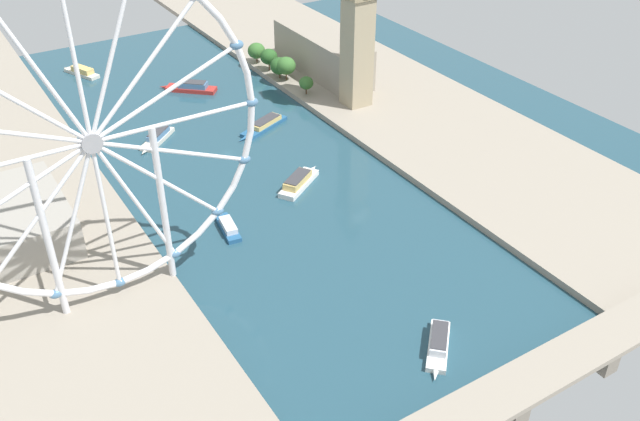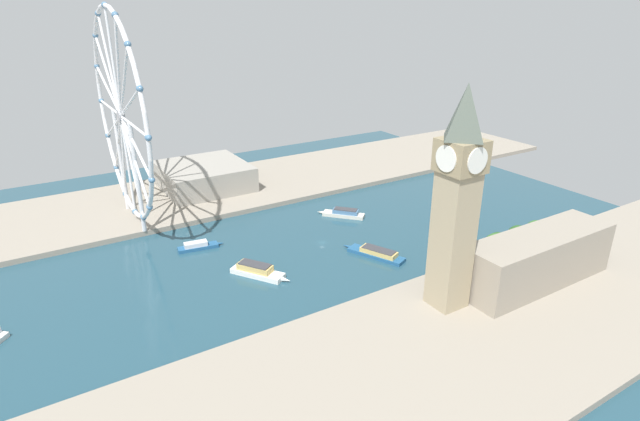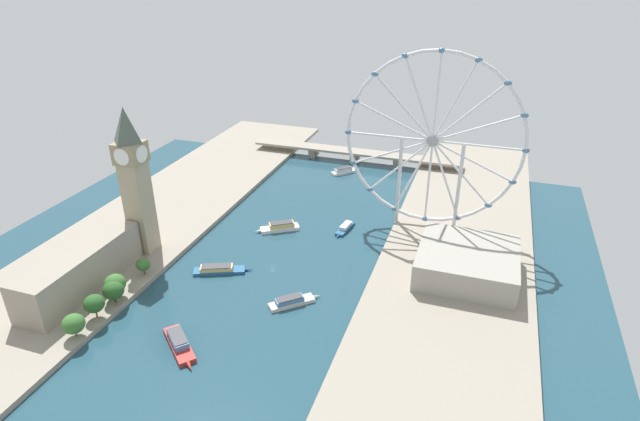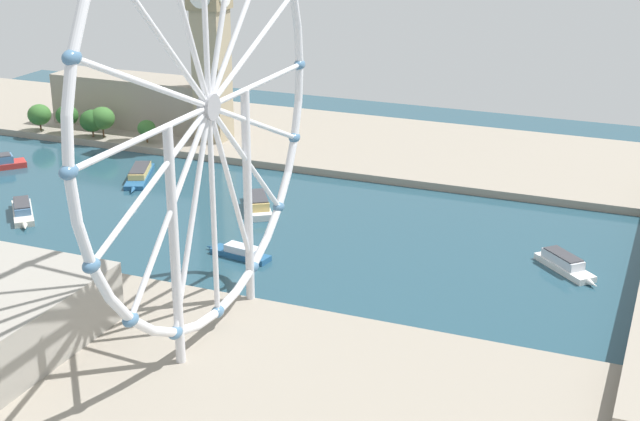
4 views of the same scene
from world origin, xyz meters
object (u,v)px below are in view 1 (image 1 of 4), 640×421
Objects in this scene: tour_boat_0 at (82,72)px; tour_boat_2 at (191,87)px; tour_boat_3 at (299,181)px; clock_tower at (358,18)px; tour_boat_5 at (439,343)px; tour_boat_4 at (264,125)px; ferris_wheel at (92,144)px; river_bridge at (507,395)px; parliament_block at (322,54)px; tour_boat_1 at (228,226)px; tour_boat_6 at (157,137)px.

tour_boat_0 is 1.01× the size of tour_boat_2.
tour_boat_3 is at bearing 131.42° from tour_boat_2.
clock_tower reaches higher than tour_boat_5.
clock_tower is 2.66× the size of tour_boat_4.
tour_boat_5 is at bearing 57.59° from tour_boat_4.
tour_boat_5 is at bearing 135.34° from ferris_wheel.
clock_tower reaches higher than river_bridge.
ferris_wheel is 3.44× the size of tour_boat_4.
river_bridge is at bearing 125.74° from ferris_wheel.
tour_boat_2 is (75.23, -22.72, -12.35)m from parliament_block.
tour_boat_4 is (61.76, 41.60, -12.80)m from parliament_block.
ferris_wheel reaches higher than tour_boat_0.
tour_boat_1 is at bearing 165.52° from tour_boat_3.
tour_boat_4 is at bearing 43.39° from tour_boat_3.
tour_boat_2 is at bearing -170.62° from tour_boat_6.
tour_boat_6 is at bearing -83.67° from river_bridge.
tour_boat_3 is (-93.15, -33.62, -60.29)m from ferris_wheel.
tour_boat_2 is at bearing 56.43° from tour_boat_3.
ferris_wheel is 115.94m from tour_boat_3.
tour_boat_0 is 296.41m from tour_boat_5.
parliament_block is 3.18× the size of tour_boat_1.
tour_boat_2 reaches higher than tour_boat_1.
tour_boat_2 is (-14.75, -267.95, -5.21)m from river_bridge.
river_bridge is 268.40m from tour_boat_2.
tour_boat_2 reaches higher than tour_boat_6.
parliament_block is at bearing -158.49° from tour_boat_5.
ferris_wheel is at bearing 101.04° from tour_boat_2.
clock_tower is 3.71× the size of tour_boat_1.
tour_boat_5 is (89.15, 214.24, -12.53)m from parliament_block.
tour_boat_4 is 1.38× the size of tour_boat_6.
tour_boat_3 is 61.59m from tour_boat_4.
tour_boat_2 reaches higher than tour_boat_4.
parliament_block is at bearing -36.87° from tour_boat_1.
ferris_wheel is 154.91m from tour_boat_4.
tour_boat_3 is (76.07, 101.50, -12.22)m from parliament_block.
tour_boat_1 is 145.07m from tour_boat_2.
tour_boat_5 is (13.08, 112.74, -0.31)m from tour_boat_3.
tour_boat_2 is at bearing -8.53° from tour_boat_1.
tour_boat_0 reaches higher than tour_boat_6.
parliament_block is 3.49× the size of tour_boat_5.
clock_tower is 1.17× the size of parliament_block.
tour_boat_5 is at bearing -91.55° from river_bridge.
tour_boat_3 is (68.19, 54.56, -47.86)m from clock_tower.
tour_boat_5 is (-29.16, 98.44, 0.48)m from tour_boat_1.
ferris_wheel is 4.80× the size of tour_boat_1.
tour_boat_6 is at bearing -40.01° from tour_boat_4.
tour_boat_3 is at bearing -142.52° from tour_boat_5.
tour_boat_3 is at bearing -160.16° from ferris_wheel.
tour_boat_6 reaches higher than tour_boat_1.
tour_boat_3 is at bearing 38.66° from clock_tower.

